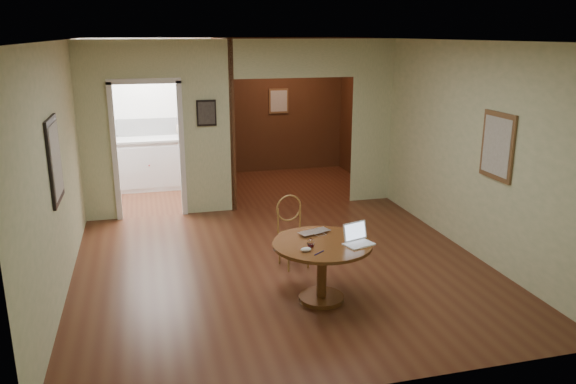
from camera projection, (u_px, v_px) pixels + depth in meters
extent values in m
plane|color=#4C2415|center=(284.00, 268.00, 6.89)|extent=(5.00, 5.00, 0.00)
plane|color=white|center=(283.00, 41.00, 6.15)|extent=(5.00, 5.00, 0.00)
plane|color=beige|center=(365.00, 233.00, 4.19)|extent=(5.00, 0.00, 5.00)
plane|color=beige|center=(54.00, 174.00, 5.92)|extent=(0.00, 5.00, 5.00)
plane|color=beige|center=(474.00, 150.00, 7.13)|extent=(0.00, 5.00, 5.00)
cube|color=beige|center=(95.00, 134.00, 8.30)|extent=(0.50, 2.70, 0.04)
cube|color=beige|center=(207.00, 129.00, 8.70)|extent=(0.80, 2.70, 0.04)
cube|color=beige|center=(372.00, 122.00, 9.37)|extent=(0.70, 2.70, 0.04)
plane|color=white|center=(154.00, 113.00, 10.38)|extent=(2.70, 0.00, 2.70)
plane|color=#3E2312|center=(278.00, 106.00, 11.45)|extent=(2.70, 0.00, 2.70)
cube|color=#3E2312|center=(221.00, 117.00, 9.96)|extent=(0.08, 2.50, 2.70)
cube|color=black|center=(55.00, 160.00, 5.88)|extent=(0.03, 0.70, 0.90)
cube|color=brown|center=(498.00, 146.00, 6.61)|extent=(0.03, 0.60, 0.80)
cube|color=black|center=(206.00, 113.00, 8.62)|extent=(0.30, 0.03, 0.40)
cube|color=beige|center=(279.00, 101.00, 11.41)|extent=(0.40, 0.03, 0.50)
cube|color=white|center=(155.00, 127.00, 10.44)|extent=(2.00, 0.02, 0.32)
cylinder|color=#612F18|center=(321.00, 298.00, 6.08)|extent=(0.49, 0.49, 0.04)
cylinder|color=#612F18|center=(322.00, 272.00, 6.00)|extent=(0.11, 0.11, 0.57)
cylinder|color=#612F18|center=(322.00, 244.00, 5.91)|extent=(1.06, 1.06, 0.04)
cylinder|color=olive|center=(294.00, 235.00, 6.86)|extent=(0.43, 0.43, 0.03)
cylinder|color=olive|center=(288.00, 256.00, 6.75)|extent=(0.02, 0.02, 0.40)
cylinder|color=olive|center=(308.00, 253.00, 6.85)|extent=(0.02, 0.02, 0.40)
cylinder|color=olive|center=(279.00, 249.00, 6.98)|extent=(0.02, 0.02, 0.40)
cylinder|color=olive|center=(299.00, 245.00, 7.09)|extent=(0.02, 0.02, 0.40)
cylinder|color=olive|center=(278.00, 221.00, 6.87)|extent=(0.02, 0.02, 0.32)
cylinder|color=olive|center=(300.00, 218.00, 6.99)|extent=(0.02, 0.02, 0.32)
torus|color=olive|center=(289.00, 208.00, 6.90)|extent=(0.34, 0.08, 0.34)
cube|color=white|center=(359.00, 244.00, 5.84)|extent=(0.34, 0.29, 0.01)
cube|color=silver|center=(360.00, 244.00, 5.81)|extent=(0.27, 0.18, 0.00)
cube|color=white|center=(355.00, 231.00, 5.92)|extent=(0.30, 0.14, 0.19)
cube|color=#8493A8|center=(355.00, 231.00, 5.92)|extent=(0.26, 0.12, 0.16)
imported|color=#B9B9BE|center=(317.00, 234.00, 6.12)|extent=(0.41, 0.33, 0.03)
ellipsoid|color=white|center=(306.00, 249.00, 5.65)|extent=(0.11, 0.07, 0.05)
cylinder|color=#0D115B|center=(319.00, 253.00, 5.62)|extent=(0.13, 0.10, 0.01)
cube|color=white|center=(157.00, 164.00, 10.35)|extent=(2.00, 0.55, 0.90)
cube|color=silver|center=(156.00, 139.00, 10.22)|extent=(2.06, 0.60, 0.04)
sphere|color=#B20C0C|center=(149.00, 165.00, 10.03)|extent=(0.03, 0.03, 0.03)
sphere|color=#B20C0C|center=(205.00, 162.00, 10.27)|extent=(0.03, 0.03, 0.03)
ellipsoid|color=tan|center=(184.00, 128.00, 10.30)|extent=(0.40, 0.37, 0.31)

